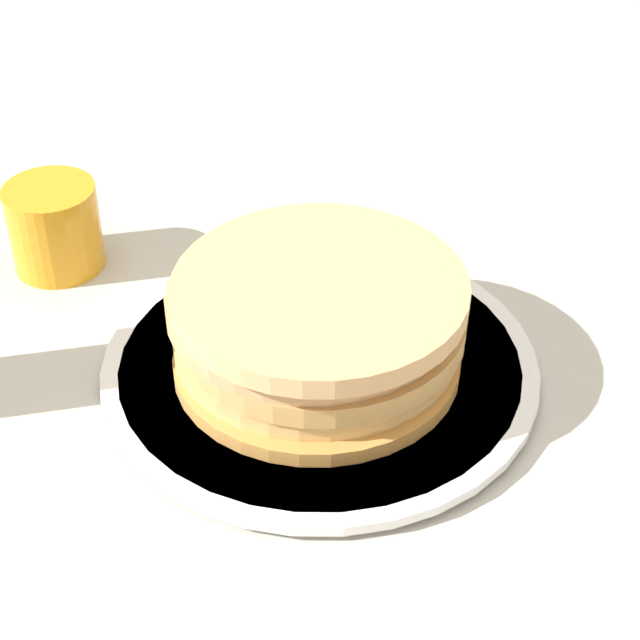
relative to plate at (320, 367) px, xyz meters
name	(u,v)px	position (x,y,z in m)	size (l,w,h in m)	color
ground_plane	(306,354)	(0.02, -0.02, -0.01)	(4.00, 4.00, 0.00)	#BCB7AD
plate	(320,367)	(0.00, 0.00, 0.00)	(0.29, 0.29, 0.01)	white
pancake_stack	(317,320)	(0.00, 0.00, 0.04)	(0.20, 0.20, 0.07)	#D09045
juice_glass	(55,227)	(0.23, -0.07, 0.03)	(0.07, 0.07, 0.07)	orange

